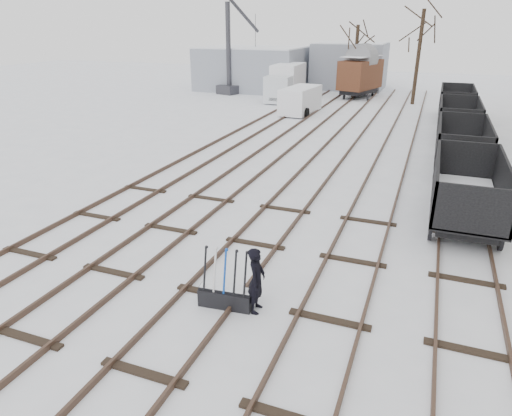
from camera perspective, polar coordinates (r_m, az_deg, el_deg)
The scene contains 16 objects.
ground at distance 11.74m, azimuth -5.51°, elevation -10.75°, with size 120.00×120.00×0.00m, color white.
tracks at distance 23.73m, azimuth 9.32°, elevation 6.54°, with size 13.90×52.00×0.16m.
shed_left at distance 48.26m, azimuth -0.33°, elevation 17.09°, with size 10.00×8.00×4.10m.
shed_right at distance 49.66m, azimuth 11.63°, elevation 17.04°, with size 7.00×6.00×4.50m.
ground_frame at distance 11.16m, azimuth -3.79°, elevation -10.89°, with size 1.33×0.54×1.49m.
worker at distance 10.70m, azimuth 0.06°, elevation -9.02°, with size 0.60×0.39×1.64m, color black.
freight_wagon_a at distance 16.80m, azimuth 24.75°, elevation 0.91°, with size 2.17×5.44×2.22m.
freight_wagon_b at distance 22.92m, azimuth 24.19°, elevation 6.33°, with size 2.17×5.44×2.22m.
freight_wagon_c at distance 29.16m, azimuth 23.87°, elevation 9.44°, with size 2.17×5.44×2.22m.
freight_wagon_d at distance 35.46m, azimuth 23.66°, elevation 11.46°, with size 2.17×5.44×2.22m.
box_van_wagon at distance 43.42m, azimuth 12.92°, elevation 16.05°, with size 3.72×5.23×3.61m.
lorry at distance 41.37m, azimuth 3.74°, elevation 15.46°, with size 2.32×6.63×2.97m.
panel_van at distance 34.97m, azimuth 5.57°, elevation 13.30°, with size 2.25×4.53×1.94m.
crane at distance 45.03m, azimuth -3.30°, elevation 17.13°, with size 2.29×5.44×9.12m.
tree_far_left at distance 43.44m, azimuth 12.31°, elevation 17.41°, with size 0.30×0.30×6.17m, color black.
tree_far_right at distance 40.87m, azimuth 19.59°, elevation 17.24°, with size 0.30×0.30×7.34m, color black.
Camera 1 is at (4.57, -8.74, 6.37)m, focal length 32.00 mm.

